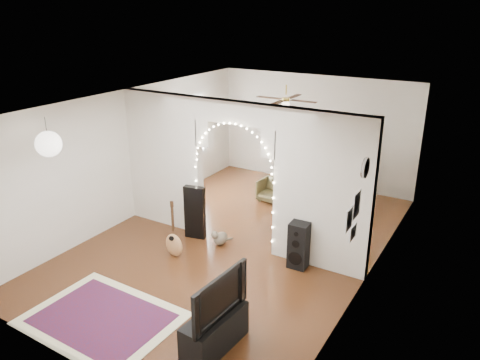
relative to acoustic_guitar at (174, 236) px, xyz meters
The scene contains 25 objects.
floor 1.31m from the acoustic_guitar, 57.27° to the left, with size 7.50×7.50×0.00m, color black.
ceiling 2.62m from the acoustic_guitar, 57.27° to the left, with size 5.00×7.50×0.02m, color white.
wall_back 4.94m from the acoustic_guitar, 82.01° to the left, with size 5.00×0.02×2.70m, color silver.
wall_front 2.94m from the acoustic_guitar, 76.01° to the right, with size 5.00×0.02×2.70m, color silver.
wall_left 2.31m from the acoustic_guitar, 150.17° to the left, with size 0.02×7.50×2.70m, color silver.
wall_right 3.48m from the acoustic_guitar, 18.27° to the left, with size 0.02×7.50×2.70m, color silver.
divider_wall 1.62m from the acoustic_guitar, 57.27° to the left, with size 5.00×0.20×2.70m.
fairy_lights 1.62m from the acoustic_guitar, 53.72° to the left, with size 1.64×0.04×1.60m, color #FFEABF, non-canonical shape.
window 3.54m from the acoustic_guitar, 122.25° to the left, with size 0.04×1.20×1.40m, color white.
wall_clock 3.61m from the acoustic_guitar, ahead, with size 0.31×0.31×0.03m, color white.
picture_frames 3.34m from the acoustic_guitar, ahead, with size 0.02×0.50×0.70m, color white, non-canonical shape.
paper_lantern 2.60m from the acoustic_guitar, 132.21° to the right, with size 0.40×0.40×0.40m, color white.
ceiling_fan 3.71m from the acoustic_guitar, 77.54° to the left, with size 1.10×1.10×0.30m, color gold, non-canonical shape.
area_rug 2.02m from the acoustic_guitar, 83.52° to the right, with size 2.12×1.60×0.02m, color maroon.
guitar_case 0.81m from the acoustic_guitar, 97.51° to the left, with size 0.40×0.13×1.05m, color black.
acoustic_guitar is the anchor object (origin of this frame).
tabby_cat 0.95m from the acoustic_guitar, 58.87° to the left, with size 0.30×0.51×0.33m.
floor_speaker 2.20m from the acoustic_guitar, 21.12° to the left, with size 0.33×0.30×0.82m.
media_console 2.54m from the acoustic_guitar, 39.81° to the right, with size 0.40×1.00×0.50m, color black.
tv 2.57m from the acoustic_guitar, 39.81° to the right, with size 1.07×0.14×0.62m, color black.
bookcase 4.12m from the acoustic_guitar, 72.94° to the left, with size 1.29×0.33×1.33m, color beige.
dining_table 3.91m from the acoustic_guitar, 66.53° to the left, with size 1.22×0.83×0.76m.
flower_vase 3.92m from the acoustic_guitar, 66.53° to the left, with size 0.18×0.18×0.19m, color white.
dining_chair_left 3.18m from the acoustic_guitar, 83.63° to the left, with size 0.55×0.57×0.52m, color brown.
dining_chair_right 3.56m from the acoustic_guitar, 66.78° to the left, with size 0.47×0.48×0.44m, color brown.
Camera 1 is at (4.12, -6.82, 4.23)m, focal length 35.00 mm.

